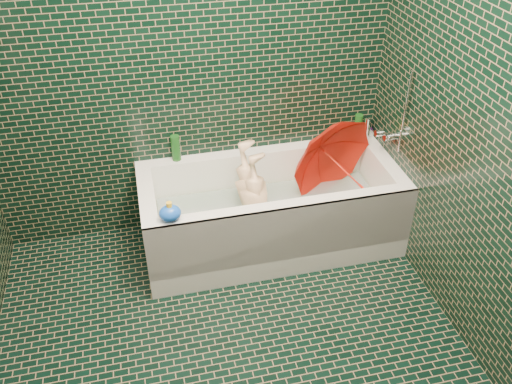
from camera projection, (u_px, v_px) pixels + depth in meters
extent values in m
plane|color=black|center=(237.00, 374.00, 2.91)|extent=(2.80, 2.80, 0.00)
plane|color=black|center=(186.00, 56.00, 3.30)|extent=(2.80, 0.00, 2.80)
cube|color=white|center=(270.00, 232.00, 3.77)|extent=(1.70, 0.75, 0.15)
cube|color=white|center=(259.00, 174.00, 3.86)|extent=(1.70, 0.10, 0.40)
cube|color=white|center=(284.00, 230.00, 3.35)|extent=(1.70, 0.10, 0.40)
cube|color=white|center=(382.00, 184.00, 3.76)|extent=(0.10, 0.55, 0.40)
cube|color=white|center=(150.00, 218.00, 3.45)|extent=(0.10, 0.55, 0.40)
cube|color=white|center=(286.00, 244.00, 3.36)|extent=(1.70, 0.02, 0.55)
cube|color=green|center=(270.00, 223.00, 3.72)|extent=(1.35, 0.47, 0.01)
cube|color=silver|center=(271.00, 206.00, 3.64)|extent=(1.48, 0.53, 0.00)
cylinder|color=silver|center=(394.00, 136.00, 3.54)|extent=(0.14, 0.05, 0.05)
cylinder|color=silver|center=(379.00, 133.00, 3.58)|extent=(0.05, 0.04, 0.04)
cylinder|color=silver|center=(405.00, 113.00, 3.34)|extent=(0.01, 0.01, 0.55)
imported|color=#DDB48A|center=(257.00, 210.00, 3.59)|extent=(0.99, 0.43, 0.32)
imported|color=red|center=(342.00, 168.00, 3.59)|extent=(0.92, 0.87, 0.84)
imported|color=white|center=(367.00, 137.00, 3.89)|extent=(0.13, 0.13, 0.27)
imported|color=#592078|center=(366.00, 135.00, 3.92)|extent=(0.11, 0.11, 0.19)
imported|color=#154A16|center=(350.00, 138.00, 3.89)|extent=(0.16, 0.16, 0.15)
cylinder|color=#154A16|center=(358.00, 128.00, 3.81)|extent=(0.06, 0.06, 0.20)
cylinder|color=silver|center=(366.00, 129.00, 3.81)|extent=(0.06, 0.06, 0.18)
cylinder|color=#154A16|center=(176.00, 148.00, 3.60)|extent=(0.07, 0.07, 0.18)
cylinder|color=white|center=(177.00, 149.00, 3.61)|extent=(0.07, 0.07, 0.15)
ellipsoid|color=yellow|center=(344.00, 134.00, 3.86)|extent=(0.10, 0.08, 0.07)
sphere|color=yellow|center=(349.00, 128.00, 3.84)|extent=(0.05, 0.05, 0.05)
cone|color=orange|center=(352.00, 128.00, 3.85)|extent=(0.02, 0.02, 0.02)
ellipsoid|color=blue|center=(170.00, 213.00, 3.08)|extent=(0.16, 0.14, 0.10)
cylinder|color=yellow|center=(169.00, 205.00, 3.04)|extent=(0.03, 0.03, 0.04)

